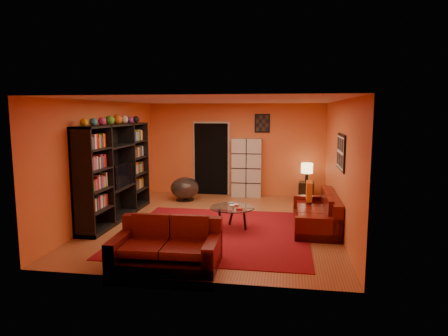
% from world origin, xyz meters
% --- Properties ---
extents(floor, '(6.00, 6.00, 0.00)m').
position_xyz_m(floor, '(0.00, 0.00, 0.00)').
color(floor, brown).
rests_on(floor, ground).
extents(ceiling, '(6.00, 6.00, 0.00)m').
position_xyz_m(ceiling, '(0.00, 0.00, 2.60)').
color(ceiling, white).
rests_on(ceiling, wall_back).
extents(wall_back, '(6.00, 0.00, 6.00)m').
position_xyz_m(wall_back, '(0.00, 3.00, 1.30)').
color(wall_back, orange).
rests_on(wall_back, floor).
extents(wall_front, '(6.00, 0.00, 6.00)m').
position_xyz_m(wall_front, '(0.00, -3.00, 1.30)').
color(wall_front, orange).
rests_on(wall_front, floor).
extents(wall_left, '(0.00, 6.00, 6.00)m').
position_xyz_m(wall_left, '(-2.50, 0.00, 1.30)').
color(wall_left, orange).
rests_on(wall_left, floor).
extents(wall_right, '(0.00, 6.00, 6.00)m').
position_xyz_m(wall_right, '(2.50, 0.00, 1.30)').
color(wall_right, orange).
rests_on(wall_right, floor).
extents(rug, '(3.60, 3.60, 0.01)m').
position_xyz_m(rug, '(0.10, -0.70, 0.01)').
color(rug, '#620B12').
rests_on(rug, floor).
extents(doorway, '(0.95, 0.10, 2.04)m').
position_xyz_m(doorway, '(-0.70, 2.96, 1.02)').
color(doorway, black).
rests_on(doorway, floor).
extents(wall_art_right, '(0.03, 1.00, 0.70)m').
position_xyz_m(wall_art_right, '(2.48, -0.30, 1.60)').
color(wall_art_right, black).
rests_on(wall_art_right, wall_right).
extents(wall_art_back, '(0.42, 0.03, 0.52)m').
position_xyz_m(wall_art_back, '(0.75, 2.98, 2.05)').
color(wall_art_back, black).
rests_on(wall_art_back, wall_back).
extents(entertainment_unit, '(0.45, 3.00, 2.10)m').
position_xyz_m(entertainment_unit, '(-2.27, 0.00, 1.05)').
color(entertainment_unit, black).
rests_on(entertainment_unit, floor).
extents(tv, '(0.90, 0.12, 0.52)m').
position_xyz_m(tv, '(-2.23, 0.08, 0.98)').
color(tv, black).
rests_on(tv, entertainment_unit).
extents(sofa, '(0.85, 2.09, 0.85)m').
position_xyz_m(sofa, '(2.13, -0.01, 0.29)').
color(sofa, '#4B0B0A').
rests_on(sofa, rug).
extents(loveseat, '(1.67, 1.04, 0.85)m').
position_xyz_m(loveseat, '(-0.37, -2.41, 0.28)').
color(loveseat, '#4B0B0A').
rests_on(loveseat, rug).
extents(throw_pillow, '(0.12, 0.42, 0.42)m').
position_xyz_m(throw_pillow, '(1.95, 0.63, 0.63)').
color(throw_pillow, '#CF5817').
rests_on(throw_pillow, sofa).
extents(coffee_table, '(0.91, 0.91, 0.45)m').
position_xyz_m(coffee_table, '(0.38, -0.41, 0.41)').
color(coffee_table, silver).
rests_on(coffee_table, floor).
extents(storage_cabinet, '(0.82, 0.36, 1.63)m').
position_xyz_m(storage_cabinet, '(0.34, 2.80, 0.82)').
color(storage_cabinet, '#BBB5AD').
rests_on(storage_cabinet, floor).
extents(bowl_chair, '(0.77, 0.77, 0.62)m').
position_xyz_m(bowl_chair, '(-1.24, 2.03, 0.33)').
color(bowl_chair, black).
rests_on(bowl_chair, floor).
extents(side_table, '(0.43, 0.43, 0.50)m').
position_xyz_m(side_table, '(1.98, 2.52, 0.25)').
color(side_table, black).
rests_on(side_table, floor).
extents(table_lamp, '(0.31, 0.31, 0.51)m').
position_xyz_m(table_lamp, '(1.98, 2.52, 0.86)').
color(table_lamp, black).
rests_on(table_lamp, side_table).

